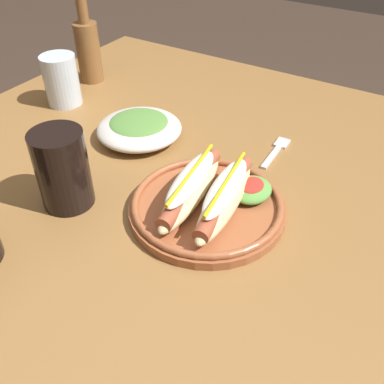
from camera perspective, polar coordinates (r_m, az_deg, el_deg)
dining_table at (r=0.83m, az=-9.23°, el=-5.53°), size 1.32×1.02×0.74m
hot_dog_plate at (r=0.72m, az=2.30°, el=-0.98°), size 0.26×0.26×0.08m
fork at (r=0.89m, az=11.10°, el=5.42°), size 0.12×0.03×0.00m
water_cup at (r=1.08m, az=-16.88°, el=13.95°), size 0.08×0.08×0.12m
extra_cup at (r=0.74m, az=-16.72°, el=2.88°), size 0.09×0.09×0.14m
glass_bottle at (r=1.17m, az=-13.59°, el=18.07°), size 0.06×0.06×0.24m
side_bowl at (r=0.92m, az=-6.98°, el=8.45°), size 0.18×0.18×0.05m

